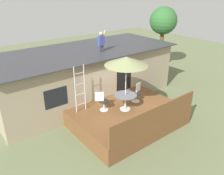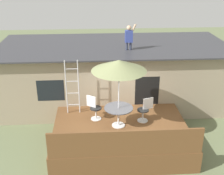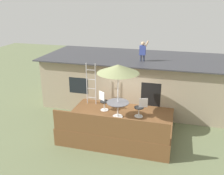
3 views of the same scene
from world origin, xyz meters
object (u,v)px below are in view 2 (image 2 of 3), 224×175
Objects in this scene: patio_table at (119,112)px; step_ladder at (72,87)px; patio_umbrella at (119,65)px; person_figure at (129,36)px; patio_chair_left at (94,108)px; patio_chair_right at (145,110)px.

step_ladder reaches higher than patio_table.
patio_table is 0.41× the size of patio_umbrella.
patio_table is at bearing -103.49° from person_figure.
person_figure is at bearing 34.92° from step_ladder.
patio_umbrella is 2.17m from patio_chair_left.
patio_chair_left is at bearing 146.01° from patio_umbrella.
patio_table is 1.07m from patio_chair_left.
patio_chair_right is (0.35, -2.46, -2.22)m from person_figure.
patio_table is at bearing 0.00° from patio_chair_right.
person_figure is 1.21× the size of patio_chair_right.
patio_umbrella is at bearing -33.62° from step_ladder.
patio_umbrella reaches higher than patio_chair_left.
person_figure is (0.67, 2.77, 2.09)m from patio_table.
person_figure is at bearing 88.73° from patio_chair_left.
patio_chair_left is 1.91m from patio_chair_right.
patio_table is at bearing 0.00° from patio_chair_left.
patio_umbrella is (-0.00, 0.00, 1.76)m from patio_table.
step_ladder reaches higher than patio_chair_right.
patio_table is 1.13× the size of patio_chair_right.
patio_umbrella is 2.39m from step_ladder.
patio_chair_left and patio_chair_right have the same top height.
patio_chair_right is at bearing 25.55° from patio_chair_left.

